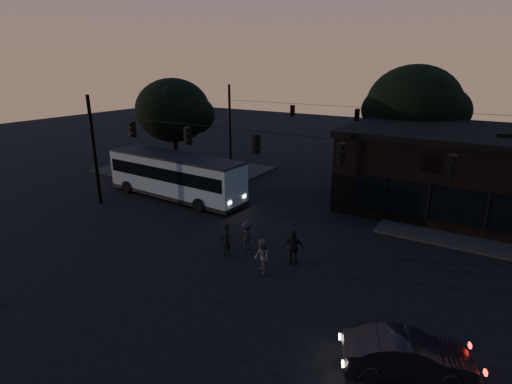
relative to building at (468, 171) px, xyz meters
The scene contains 13 objects.
ground 18.53m from the building, 119.40° to the right, with size 120.00×120.00×0.00m, color black.
sidewalk_far_left 23.23m from the building, behind, with size 14.00×10.00×0.15m, color black.
building is the anchor object (origin of this frame).
tree_behind 8.57m from the building, 129.68° to the left, with size 7.60×7.60×9.43m.
tree_left 23.37m from the building, behind, with size 6.40×6.40×8.30m.
signal_rig_near 15.08m from the building, 126.93° to the right, with size 26.24×0.30×7.50m.
signal_rig_far 9.97m from the building, 155.90° to the left, with size 26.24×0.30×7.50m.
bus 20.03m from the building, 155.60° to the right, with size 11.42×3.15×3.19m.
car 17.68m from the building, 89.69° to the right, with size 1.41×4.03×1.33m, color black.
pedestrian_a 17.00m from the building, 124.53° to the right, with size 0.64×0.42×1.75m, color black.
pedestrian_b 16.28m from the building, 116.06° to the right, with size 0.82×0.64×1.69m, color #464140.
pedestrian_c 14.47m from the building, 115.75° to the right, with size 1.03×0.43×1.76m, color black.
pedestrian_d 15.76m from the building, 125.30° to the right, with size 1.03×0.59×1.60m, color black.
Camera 1 is at (10.49, -12.96, 9.43)m, focal length 28.00 mm.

